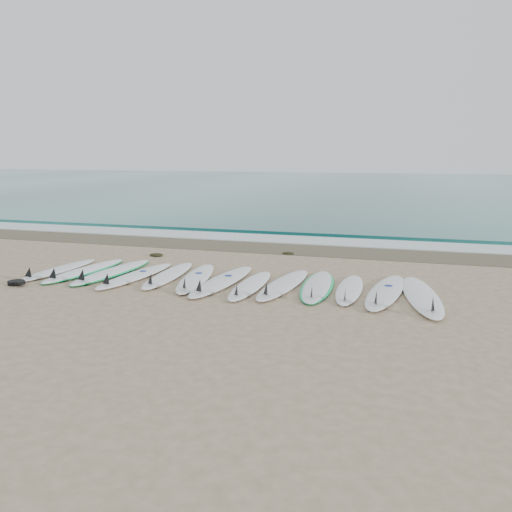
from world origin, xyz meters
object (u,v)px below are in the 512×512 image
(surfboard_12, at_px, (422,296))
(leash_coil, at_px, (17,283))
(surfboard_0, at_px, (57,270))
(surfboard_6, at_px, (221,281))

(surfboard_12, bearing_deg, leash_coil, -178.68)
(surfboard_0, height_order, leash_coil, surfboard_0)
(surfboard_12, relative_size, leash_coil, 6.44)
(leash_coil, bearing_deg, surfboard_6, 17.07)
(surfboard_12, height_order, leash_coil, surfboard_12)
(surfboard_0, bearing_deg, surfboard_12, 4.95)
(surfboard_0, relative_size, surfboard_12, 0.84)
(surfboard_6, distance_m, surfboard_12, 3.98)
(surfboard_6, bearing_deg, leash_coil, -157.66)
(leash_coil, bearing_deg, surfboard_0, 87.08)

